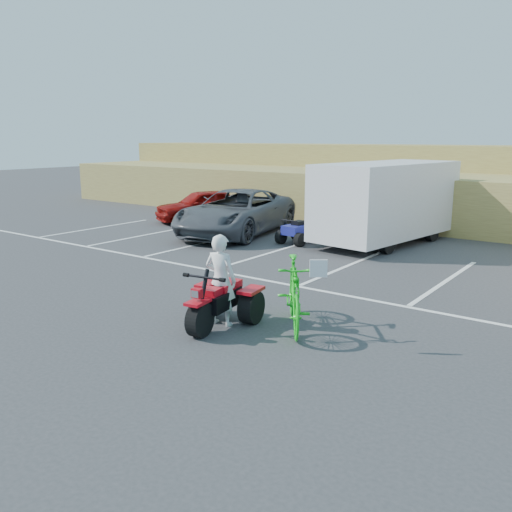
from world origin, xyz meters
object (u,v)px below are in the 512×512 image
Objects in this scene: red_car at (202,205)px; quad_atv_blue at (298,243)px; red_trike_atv at (217,327)px; quad_atv_green at (349,242)px; green_dirt_bike at (294,294)px; grey_pickup at (236,212)px; cargo_trailer at (387,200)px; rider at (221,280)px.

quad_atv_blue is at bearing 10.91° from red_car.
quad_atv_green is at bearing 92.48° from red_trike_atv.
quad_atv_blue is (-4.28, 7.04, -0.66)m from green_dirt_bike.
green_dirt_bike is (1.19, 0.79, 0.66)m from red_trike_atv.
grey_pickup is 3.40m from red_car.
quad_atv_blue is at bearing -134.54° from cargo_trailer.
red_trike_atv is at bearing -77.08° from cargo_trailer.
red_trike_atv reaches higher than quad_atv_blue.
red_car is at bearing 103.31° from green_dirt_bike.
rider reaches higher than quad_atv_blue.
grey_pickup is 2.88m from quad_atv_blue.
green_dirt_bike is 9.04m from cargo_trailer.
green_dirt_bike is 0.56× the size of red_car.
green_dirt_bike is at bearing -13.61° from red_car.
red_car is 6.07m from quad_atv_blue.
grey_pickup is 0.97× the size of cargo_trailer.
quad_atv_blue is (2.76, -0.16, -0.81)m from grey_pickup.
quad_atv_green is (4.03, 1.06, -0.81)m from grey_pickup.
cargo_trailer is 4.61× the size of quad_atv_blue.
grey_pickup is at bearing 0.28° from red_car.
grey_pickup is at bearing -62.29° from rider.
rider is at bearing 172.28° from green_dirt_bike.
grey_pickup is at bearing 117.30° from red_trike_atv.
grey_pickup reaches higher than quad_atv_green.
red_car is (-8.87, 9.54, 0.67)m from red_trike_atv.
grey_pickup is 1.47× the size of red_car.
green_dirt_bike reaches higher than quad_atv_blue.
cargo_trailer is at bearing 50.09° from quad_atv_green.
rider is 1.13× the size of quad_atv_green.
rider is 9.48m from cargo_trailer.
red_car reaches higher than quad_atv_green.
red_car is at bearing -55.59° from rider.
rider reaches higher than grey_pickup.
cargo_trailer is at bearing -94.33° from rider.
rider is 1.39m from green_dirt_bike.
rider reaches higher than red_trike_atv.
red_trike_atv is at bearing -63.39° from quad_atv_blue.
rider is at bearing -19.32° from red_car.
quad_atv_green is at bearing -144.46° from cargo_trailer.
green_dirt_bike is 0.37× the size of cargo_trailer.
red_trike_atv is at bearing -19.69° from red_car.
quad_atv_green is at bearing 74.34° from green_dirt_bike.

